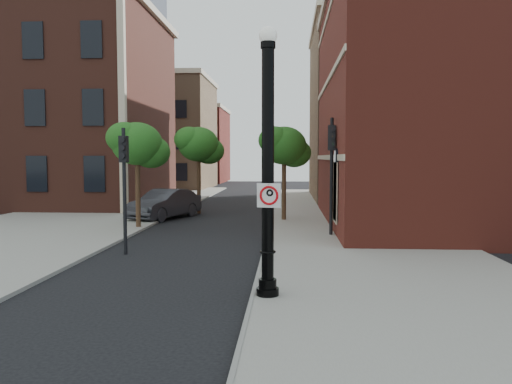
# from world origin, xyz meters

# --- Properties ---
(ground) EXTENTS (120.00, 120.00, 0.00)m
(ground) POSITION_xyz_m (0.00, 0.00, 0.00)
(ground) COLOR black
(ground) RESTS_ON ground
(sidewalk_right) EXTENTS (8.00, 60.00, 0.12)m
(sidewalk_right) POSITION_xyz_m (6.00, 10.00, 0.06)
(sidewalk_right) COLOR gray
(sidewalk_right) RESTS_ON ground
(sidewalk_left) EXTENTS (10.00, 50.00, 0.12)m
(sidewalk_left) POSITION_xyz_m (-9.00, 18.00, 0.06)
(sidewalk_left) COLOR gray
(sidewalk_left) RESTS_ON ground
(curb_edge) EXTENTS (0.10, 60.00, 0.14)m
(curb_edge) POSITION_xyz_m (2.05, 10.00, 0.07)
(curb_edge) COLOR gray
(curb_edge) RESTS_ON ground
(victorian_building) EXTENTS (18.60, 14.60, 17.95)m
(victorian_building) POSITION_xyz_m (-16.00, 23.97, 8.74)
(victorian_building) COLOR brown
(victorian_building) RESTS_ON ground
(bg_building_tan_a) EXTENTS (12.00, 12.00, 12.00)m
(bg_building_tan_a) POSITION_xyz_m (-12.00, 44.00, 6.00)
(bg_building_tan_a) COLOR #89664A
(bg_building_tan_a) RESTS_ON ground
(bg_building_red) EXTENTS (12.00, 12.00, 10.00)m
(bg_building_red) POSITION_xyz_m (-12.00, 58.00, 5.00)
(bg_building_red) COLOR maroon
(bg_building_red) RESTS_ON ground
(bg_building_tan_b) EXTENTS (22.00, 14.00, 14.00)m
(bg_building_tan_b) POSITION_xyz_m (16.00, 30.00, 7.00)
(bg_building_tan_b) COLOR #89664A
(bg_building_tan_b) RESTS_ON ground
(lamppost) EXTENTS (0.56, 0.56, 6.61)m
(lamppost) POSITION_xyz_m (2.42, -0.46, 3.05)
(lamppost) COLOR black
(lamppost) RESTS_ON ground
(no_parking_sign) EXTENTS (0.58, 0.15, 0.59)m
(no_parking_sign) POSITION_xyz_m (2.45, -0.63, 2.60)
(no_parking_sign) COLOR white
(no_parking_sign) RESTS_ON ground
(parked_car) EXTENTS (3.51, 5.43, 1.69)m
(parked_car) POSITION_xyz_m (-4.11, 15.38, 0.84)
(parked_car) COLOR #303036
(parked_car) RESTS_ON ground
(traffic_signal_left) EXTENTS (0.30, 0.38, 4.56)m
(traffic_signal_left) POSITION_xyz_m (-2.96, 4.97, 3.07)
(traffic_signal_left) COLOR black
(traffic_signal_left) RESTS_ON ground
(traffic_signal_right) EXTENTS (0.37, 0.45, 5.22)m
(traffic_signal_right) POSITION_xyz_m (4.80, 9.33, 3.52)
(traffic_signal_right) COLOR black
(traffic_signal_right) RESTS_ON ground
(utility_pole) EXTENTS (0.09, 0.09, 4.68)m
(utility_pole) POSITION_xyz_m (4.80, 9.59, 2.34)
(utility_pole) COLOR #999999
(utility_pole) RESTS_ON ground
(street_tree_a) EXTENTS (2.88, 2.61, 5.20)m
(street_tree_a) POSITION_xyz_m (-4.36, 11.30, 4.10)
(street_tree_a) COLOR #342315
(street_tree_a) RESTS_ON ground
(street_tree_b) EXTENTS (2.99, 2.70, 5.38)m
(street_tree_b) POSITION_xyz_m (-2.61, 18.25, 4.25)
(street_tree_b) COLOR #342315
(street_tree_b) RESTS_ON ground
(street_tree_c) EXTENTS (2.87, 2.59, 5.17)m
(street_tree_c) POSITION_xyz_m (2.72, 14.59, 4.08)
(street_tree_c) COLOR #342315
(street_tree_c) RESTS_ON ground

